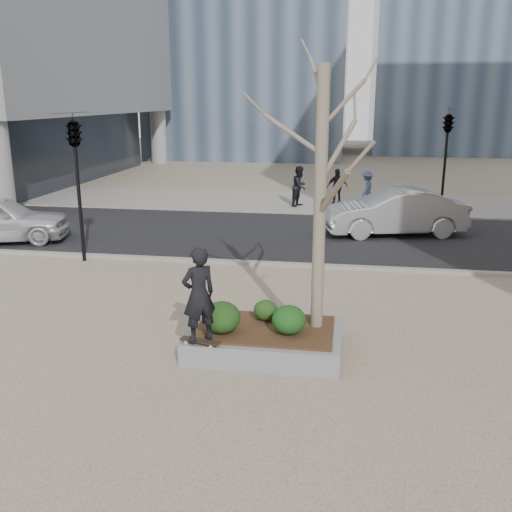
# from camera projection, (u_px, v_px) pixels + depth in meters

# --- Properties ---
(ground) EXTENTS (120.00, 120.00, 0.00)m
(ground) POSITION_uv_depth(u_px,v_px,m) (216.00, 347.00, 11.59)
(ground) COLOR tan
(ground) RESTS_ON ground
(street) EXTENTS (60.00, 8.00, 0.02)m
(street) POSITION_uv_depth(u_px,v_px,m) (277.00, 235.00, 21.10)
(street) COLOR black
(street) RESTS_ON ground
(far_sidewalk) EXTENTS (60.00, 6.00, 0.02)m
(far_sidewalk) POSITION_uv_depth(u_px,v_px,m) (295.00, 202.00, 27.76)
(far_sidewalk) COLOR gray
(far_sidewalk) RESTS_ON ground
(planter) EXTENTS (3.00, 2.00, 0.45)m
(planter) POSITION_uv_depth(u_px,v_px,m) (265.00, 340.00, 11.37)
(planter) COLOR gray
(planter) RESTS_ON ground
(planter_mulch) EXTENTS (2.70, 1.70, 0.04)m
(planter_mulch) POSITION_uv_depth(u_px,v_px,m) (265.00, 329.00, 11.31)
(planter_mulch) COLOR #382314
(planter_mulch) RESTS_ON planter
(sycamore_tree) EXTENTS (2.80, 2.80, 6.60)m
(sycamore_tree) POSITION_uv_depth(u_px,v_px,m) (321.00, 159.00, 10.55)
(sycamore_tree) COLOR gray
(sycamore_tree) RESTS_ON planter_mulch
(shrub_left) EXTENTS (0.73, 0.73, 0.62)m
(shrub_left) POSITION_uv_depth(u_px,v_px,m) (222.00, 317.00, 11.01)
(shrub_left) COLOR #103310
(shrub_left) RESTS_ON planter_mulch
(shrub_middle) EXTENTS (0.49, 0.49, 0.42)m
(shrub_middle) POSITION_uv_depth(u_px,v_px,m) (266.00, 310.00, 11.66)
(shrub_middle) COLOR #1C4014
(shrub_middle) RESTS_ON planter_mulch
(shrub_right) EXTENTS (0.66, 0.66, 0.56)m
(shrub_right) POSITION_uv_depth(u_px,v_px,m) (289.00, 320.00, 10.96)
(shrub_right) COLOR #153F14
(shrub_right) RESTS_ON planter_mulch
(skateboard) EXTENTS (0.80, 0.37, 0.08)m
(skateboard) POSITION_uv_depth(u_px,v_px,m) (200.00, 342.00, 10.65)
(skateboard) COLOR black
(skateboard) RESTS_ON planter
(skateboarder) EXTENTS (0.78, 0.75, 1.80)m
(skateboarder) POSITION_uv_depth(u_px,v_px,m) (199.00, 295.00, 10.40)
(skateboarder) COLOR black
(skateboarder) RESTS_ON skateboard
(car_silver) EXTENTS (5.36, 2.91, 1.67)m
(car_silver) POSITION_uv_depth(u_px,v_px,m) (395.00, 212.00, 20.85)
(car_silver) COLOR #AAAEB3
(car_silver) RESTS_ON street
(pedestrian_a) EXTENTS (1.00, 1.10, 1.85)m
(pedestrian_a) POSITION_uv_depth(u_px,v_px,m) (300.00, 186.00, 26.36)
(pedestrian_a) COLOR black
(pedestrian_a) RESTS_ON far_sidewalk
(pedestrian_b) EXTENTS (0.86, 1.18, 1.64)m
(pedestrian_b) POSITION_uv_depth(u_px,v_px,m) (367.00, 189.00, 26.35)
(pedestrian_b) COLOR #46567E
(pedestrian_b) RESTS_ON far_sidewalk
(pedestrian_c) EXTENTS (1.05, 0.62, 1.68)m
(pedestrian_c) POSITION_uv_depth(u_px,v_px,m) (337.00, 187.00, 26.80)
(pedestrian_c) COLOR black
(pedestrian_c) RESTS_ON far_sidewalk
(traffic_light_near) EXTENTS (0.60, 2.48, 4.50)m
(traffic_light_near) POSITION_uv_depth(u_px,v_px,m) (78.00, 189.00, 17.15)
(traffic_light_near) COLOR black
(traffic_light_near) RESTS_ON ground
(traffic_light_far) EXTENTS (0.60, 2.48, 4.50)m
(traffic_light_far) POSITION_uv_depth(u_px,v_px,m) (445.00, 163.00, 23.88)
(traffic_light_far) COLOR black
(traffic_light_far) RESTS_ON ground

